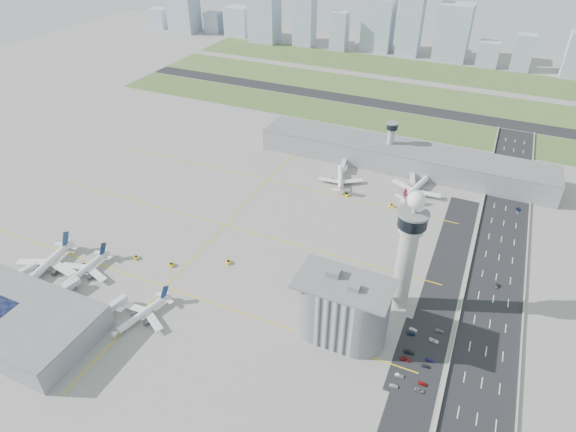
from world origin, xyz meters
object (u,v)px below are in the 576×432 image
at_px(jet_bridge_near_2, 103,316).
at_px(tug_0, 84,265).
at_px(jet_bridge_near_1, 55,298).
at_px(jet_bridge_far_1, 412,176).
at_px(admin_building, 342,309).
at_px(airplane_far_b, 417,184).
at_px(car_lot_0, 394,386).
at_px(airplane_near_c, 140,312).
at_px(airplane_far_a, 341,176).
at_px(control_tower, 408,247).
at_px(car_hw_1, 497,286).
at_px(airplane_near_a, 44,262).
at_px(car_lot_3, 409,352).
at_px(tug_3, 228,262).
at_px(car_lot_7, 423,384).
at_px(jet_bridge_near_0, 12,281).
at_px(car_lot_10, 434,341).
at_px(car_lot_1, 399,376).
at_px(car_lot_6, 419,390).
at_px(tug_1, 136,257).
at_px(car_lot_2, 406,359).
at_px(tug_4, 346,194).
at_px(car_lot_4, 411,334).
at_px(car_lot_5, 413,330).
at_px(car_hw_2, 518,209).
at_px(tug_5, 392,205).
at_px(jet_bridge_far_0, 344,162).
at_px(car_lot_11, 440,331).
at_px(tug_2, 171,265).
at_px(secondary_tower, 391,139).
at_px(car_lot_8, 426,366).
at_px(car_lot_9, 430,360).
at_px(airplane_near_b, 82,268).

bearing_deg(jet_bridge_near_2, tug_0, 64.63).
relative_size(jet_bridge_near_1, jet_bridge_far_1, 1.00).
distance_m(admin_building, airplane_far_b, 139.16).
bearing_deg(car_lot_0, airplane_near_c, 86.65).
xyz_separation_m(airplane_far_a, jet_bridge_near_1, (-90.40, -168.62, -2.23)).
distance_m(control_tower, admin_building, 41.10).
distance_m(airplane_near_c, car_hw_1, 179.09).
relative_size(airplane_far_a, airplane_far_b, 0.87).
bearing_deg(airplane_near_a, admin_building, 90.48).
bearing_deg(car_lot_3, jet_bridge_near_2, 100.58).
height_order(tug_3, car_lot_7, tug_3).
bearing_deg(admin_building, jet_bridge_near_0, -166.70).
bearing_deg(car_lot_10, airplane_far_a, 42.91).
distance_m(car_lot_1, car_lot_10, 26.94).
distance_m(airplane_near_a, car_lot_6, 197.94).
distance_m(jet_bridge_near_0, tug_1, 62.01).
xyz_separation_m(car_lot_3, car_lot_7, (8.68, -13.92, -0.10)).
relative_size(tug_0, car_lot_2, 0.70).
relative_size(jet_bridge_near_1, tug_4, 3.96).
distance_m(airplane_near_c, jet_bridge_near_1, 46.76).
relative_size(car_lot_4, car_lot_5, 0.94).
bearing_deg(car_lot_3, car_lot_6, -161.15).
relative_size(car_lot_0, car_hw_2, 0.84).
bearing_deg(tug_0, tug_5, -107.42).
height_order(jet_bridge_near_0, jet_bridge_far_0, same).
bearing_deg(car_hw_2, car_lot_7, -99.34).
height_order(jet_bridge_near_0, car_lot_6, jet_bridge_near_0).
distance_m(car_lot_3, car_lot_11, 20.86).
bearing_deg(car_lot_1, airplane_far_b, 1.70).
bearing_deg(jet_bridge_far_1, airplane_near_a, -51.56).
height_order(car_lot_7, car_hw_2, car_hw_2).
distance_m(jet_bridge_near_0, car_hw_1, 250.28).
bearing_deg(car_lot_1, airplane_near_a, 85.73).
height_order(tug_2, car_lot_6, tug_2).
distance_m(secondary_tower, tug_4, 61.28).
bearing_deg(car_lot_11, airplane_near_a, 97.89).
bearing_deg(car_lot_8, tug_4, 29.05).
xyz_separation_m(jet_bridge_near_0, car_lot_0, (194.96, 20.22, -2.23)).
bearing_deg(airplane_near_a, car_lot_0, 83.43).
bearing_deg(control_tower, car_lot_3, -67.55).
height_order(jet_bridge_far_1, tug_5, jet_bridge_far_1).
bearing_deg(tug_2, car_lot_3, -9.75).
xyz_separation_m(jet_bridge_near_2, car_lot_9, (146.11, 39.53, -2.27)).
height_order(secondary_tower, airplane_near_b, secondary_tower).
height_order(car_lot_5, car_lot_8, car_lot_5).
xyz_separation_m(jet_bridge_far_1, car_lot_0, (29.96, -172.78, -2.23)).
bearing_deg(car_lot_6, airplane_near_c, 97.27).
distance_m(airplane_far_b, tug_0, 211.89).
bearing_deg(car_lot_1, tug_0, 82.25).
bearing_deg(car_lot_0, tug_2, 69.45).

